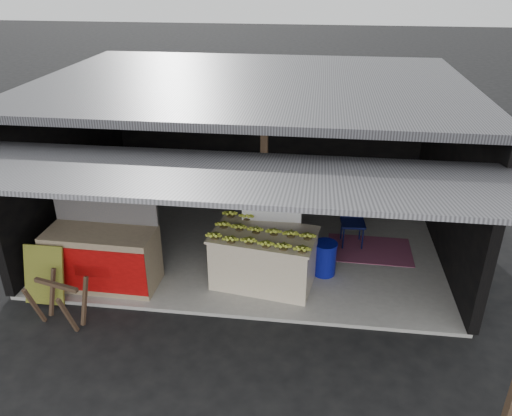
# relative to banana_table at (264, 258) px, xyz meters

# --- Properties ---
(ground) EXTENTS (80.00, 80.00, 0.00)m
(ground) POSITION_rel_banana_table_xyz_m (-0.41, -0.93, -0.51)
(ground) COLOR black
(ground) RESTS_ON ground
(concrete_slab) EXTENTS (7.00, 5.00, 0.06)m
(concrete_slab) POSITION_rel_banana_table_xyz_m (-0.41, 1.57, -0.48)
(concrete_slab) COLOR gray
(concrete_slab) RESTS_ON ground
(shophouse) EXTENTS (7.40, 7.29, 3.02)m
(shophouse) POSITION_rel_banana_table_xyz_m (-0.41, 1.89, 1.59)
(shophouse) COLOR black
(shophouse) RESTS_ON ground
(banana_table) EXTENTS (1.76, 1.24, 0.90)m
(banana_table) POSITION_rel_banana_table_xyz_m (0.00, 0.00, 0.00)
(banana_table) COLOR silver
(banana_table) RESTS_ON concrete_slab
(banana_pile) EXTENTS (1.63, 1.12, 0.18)m
(banana_pile) POSITION_rel_banana_table_xyz_m (-0.00, 0.00, 0.54)
(banana_pile) COLOR yellow
(banana_pile) RESTS_ON banana_table
(white_crate) EXTENTS (0.99, 0.69, 1.09)m
(white_crate) POSITION_rel_banana_table_xyz_m (0.06, 0.75, 0.09)
(white_crate) COLOR white
(white_crate) RESTS_ON concrete_slab
(neighbor_stall) EXTENTS (1.73, 0.80, 1.77)m
(neighbor_stall) POSITION_rel_banana_table_xyz_m (-2.55, -0.37, 0.08)
(neighbor_stall) COLOR #998466
(neighbor_stall) RESTS_ON concrete_slab
(green_signboard) EXTENTS (0.62, 0.29, 0.90)m
(green_signboard) POSITION_rel_banana_table_xyz_m (-3.26, -0.93, 0.01)
(green_signboard) COLOR black
(green_signboard) RESTS_ON concrete_slab
(sawhorse) EXTENTS (0.78, 0.77, 0.72)m
(sawhorse) POSITION_rel_banana_table_xyz_m (-2.81, -1.37, -0.06)
(sawhorse) COLOR #473223
(sawhorse) RESTS_ON ground
(water_barrel) EXTENTS (0.38, 0.38, 0.55)m
(water_barrel) POSITION_rel_banana_table_xyz_m (0.98, 0.38, -0.18)
(water_barrel) COLOR #0C138B
(water_barrel) RESTS_ON concrete_slab
(plastic_chair) EXTENTS (0.46, 0.46, 0.91)m
(plastic_chair) POSITION_rel_banana_table_xyz_m (1.47, 1.51, 0.08)
(plastic_chair) COLOR black
(plastic_chair) RESTS_ON concrete_slab
(magenta_rug) EXTENTS (1.52, 1.03, 0.01)m
(magenta_rug) POSITION_rel_banana_table_xyz_m (1.81, 1.25, -0.45)
(magenta_rug) COLOR #771A50
(magenta_rug) RESTS_ON concrete_slab
(picture_frames) EXTENTS (1.62, 0.04, 0.46)m
(picture_frames) POSITION_rel_banana_table_xyz_m (-0.58, 3.97, 1.42)
(picture_frames) COLOR black
(picture_frames) RESTS_ON shophouse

